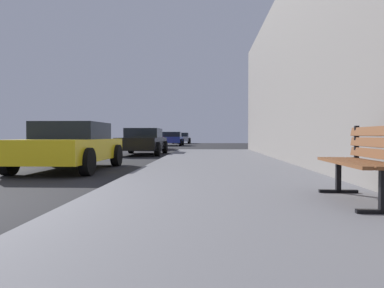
{
  "coord_description": "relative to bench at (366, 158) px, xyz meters",
  "views": [
    {
      "loc": [
        3.58,
        -3.82,
        0.91
      ],
      "look_at": [
        3.27,
        3.29,
        0.74
      ],
      "focal_mm": 33.06,
      "sensor_mm": 36.0,
      "label": 1
    }
  ],
  "objects": [
    {
      "name": "sidewalk",
      "position": [
        -1.39,
        -0.3,
        -0.58
      ],
      "size": [
        4.0,
        32.0,
        0.15
      ],
      "primitive_type": "cube",
      "color": "slate",
      "rests_on": "ground_plane"
    },
    {
      "name": "bench",
      "position": [
        0.0,
        0.0,
        0.0
      ],
      "size": [
        0.55,
        1.53,
        0.89
      ],
      "rotation": [
        0.0,
        0.0,
        -0.03
      ],
      "color": "brown",
      "rests_on": "sidewalk"
    },
    {
      "name": "car_yellow",
      "position": [
        -5.44,
        5.07,
        -0.01
      ],
      "size": [
        2.04,
        4.01,
        1.27
      ],
      "rotation": [
        0.0,
        0.0,
        3.14
      ],
      "color": "yellow",
      "rests_on": "ground_plane"
    },
    {
      "name": "car_black",
      "position": [
        -4.91,
        12.8,
        -0.01
      ],
      "size": [
        2.0,
        4.32,
        1.27
      ],
      "rotation": [
        0.0,
        0.0,
        3.14
      ],
      "color": "black",
      "rests_on": "ground_plane"
    },
    {
      "name": "car_red",
      "position": [
        -5.84,
        19.52,
        -0.01
      ],
      "size": [
        1.92,
        4.39,
        1.27
      ],
      "rotation": [
        0.0,
        0.0,
        3.14
      ],
      "color": "red",
      "rests_on": "ground_plane"
    },
    {
      "name": "car_blue",
      "position": [
        -5.11,
        28.58,
        -0.01
      ],
      "size": [
        2.03,
        4.12,
        1.27
      ],
      "rotation": [
        0.0,
        0.0,
        3.14
      ],
      "color": "#233899",
      "rests_on": "ground_plane"
    },
    {
      "name": "car_silver",
      "position": [
        -4.83,
        37.38,
        -0.01
      ],
      "size": [
        1.98,
        4.02,
        1.27
      ],
      "rotation": [
        0.0,
        0.0,
        3.14
      ],
      "color": "#B7B7BF",
      "rests_on": "ground_plane"
    }
  ]
}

